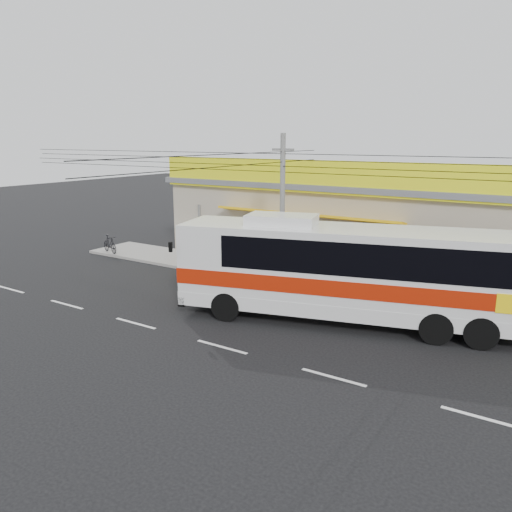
{
  "coord_description": "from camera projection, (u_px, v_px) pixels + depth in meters",
  "views": [
    {
      "loc": [
        9.24,
        -14.82,
        6.72
      ],
      "look_at": [
        -1.54,
        2.0,
        2.01
      ],
      "focal_mm": 35.0,
      "sensor_mm": 36.0,
      "label": 1
    }
  ],
  "objects": [
    {
      "name": "ground",
      "position": [
        262.0,
        324.0,
        18.54
      ],
      "size": [
        120.0,
        120.0,
        0.0
      ],
      "primitive_type": "plane",
      "color": "black",
      "rests_on": "ground"
    },
    {
      "name": "sidewalk",
      "position": [
        329.0,
        284.0,
        23.44
      ],
      "size": [
        30.0,
        3.2,
        0.15
      ],
      "primitive_type": "cube",
      "color": "gray",
      "rests_on": "ground"
    },
    {
      "name": "lane_markings",
      "position": [
        222.0,
        347.0,
        16.49
      ],
      "size": [
        50.0,
        0.12,
        0.01
      ],
      "primitive_type": null,
      "color": "silver",
      "rests_on": "ground"
    },
    {
      "name": "storefront_building",
      "position": [
        373.0,
        221.0,
        27.47
      ],
      "size": [
        22.6,
        9.2,
        5.7
      ],
      "color": "#ACA08B",
      "rests_on": "ground"
    },
    {
      "name": "coach_bus",
      "position": [
        357.0,
        268.0,
        18.19
      ],
      "size": [
        13.1,
        6.02,
        3.96
      ],
      "rotation": [
        0.0,
        0.0,
        0.27
      ],
      "color": "silver",
      "rests_on": "ground"
    },
    {
      "name": "motorbike_red",
      "position": [
        198.0,
        258.0,
        26.11
      ],
      "size": [
        1.84,
        1.23,
        0.92
      ],
      "primitive_type": "imported",
      "rotation": [
        0.0,
        0.0,
        1.96
      ],
      "color": "maroon",
      "rests_on": "sidewalk"
    },
    {
      "name": "motorbike_dark",
      "position": [
        110.0,
        244.0,
        29.32
      ],
      "size": [
        1.79,
        1.01,
        1.04
      ],
      "primitive_type": "imported",
      "rotation": [
        0.0,
        0.0,
        1.25
      ],
      "color": "black",
      "rests_on": "sidewalk"
    },
    {
      "name": "utility_pole",
      "position": [
        283.0,
        162.0,
        21.49
      ],
      "size": [
        34.0,
        14.0,
        6.95
      ],
      "color": "slate",
      "rests_on": "ground"
    }
  ]
}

